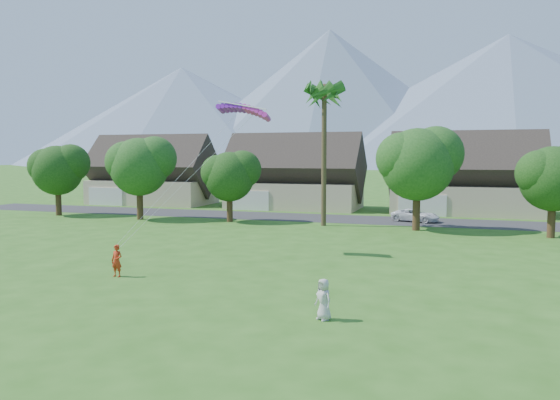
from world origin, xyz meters
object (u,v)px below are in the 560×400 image
at_px(kite_flyer, 117,261).
at_px(parafoil_kite, 244,109).
at_px(watcher, 324,299).
at_px(parked_car, 416,215).

bearing_deg(kite_flyer, parafoil_kite, 68.46).
distance_m(watcher, parked_car, 32.41).
bearing_deg(parked_car, kite_flyer, 172.21).
relative_size(kite_flyer, watcher, 1.05).
distance_m(watcher, parafoil_kite, 16.91).
height_order(parked_car, parafoil_kite, parafoil_kite).
xyz_separation_m(watcher, parked_car, (1.04, 32.39, -0.19)).
xyz_separation_m(watcher, parafoil_kite, (-8.11, 12.27, 8.35)).
bearing_deg(kite_flyer, watcher, -15.68).
height_order(watcher, parked_car, watcher).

